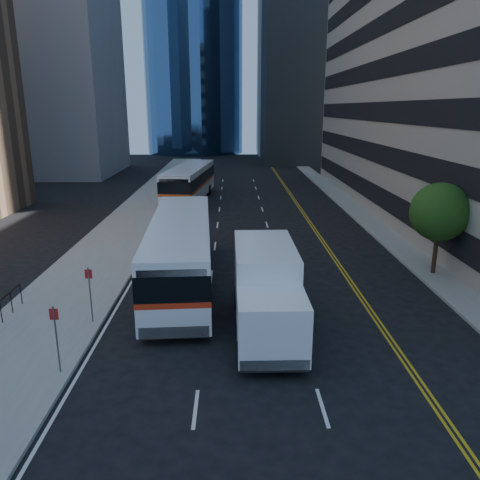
{
  "coord_description": "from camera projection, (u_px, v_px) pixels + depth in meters",
  "views": [
    {
      "loc": [
        -2.32,
        -16.69,
        9.09
      ],
      "look_at": [
        -1.93,
        5.58,
        2.8
      ],
      "focal_mm": 35.0,
      "sensor_mm": 36.0,
      "label": 1
    }
  ],
  "objects": [
    {
      "name": "midrise_west",
      "position": [
        42.0,
        44.0,
        63.37
      ],
      "size": [
        18.0,
        18.0,
        35.0
      ],
      "primitive_type": "cube",
      "color": "gray",
      "rests_on": "ground"
    },
    {
      "name": "street_tree",
      "position": [
        440.0,
        212.0,
        25.43
      ],
      "size": [
        3.2,
        3.2,
        5.1
      ],
      "color": "#332114",
      "rests_on": "sidewalk_east"
    },
    {
      "name": "sidewalk_east",
      "position": [
        356.0,
        210.0,
        42.75
      ],
      "size": [
        2.0,
        90.0,
        0.15
      ],
      "primitive_type": "cube",
      "color": "gray",
      "rests_on": "ground"
    },
    {
      "name": "sidewalk_west",
      "position": [
        142.0,
        211.0,
        42.42
      ],
      "size": [
        5.0,
        90.0,
        0.15
      ],
      "primitive_type": "cube",
      "color": "gray",
      "rests_on": "ground"
    },
    {
      "name": "ground",
      "position": [
        291.0,
        346.0,
        18.57
      ],
      "size": [
        160.0,
        160.0,
        0.0
      ],
      "primitive_type": "plane",
      "color": "black",
      "rests_on": "ground"
    },
    {
      "name": "bus_rear",
      "position": [
        190.0,
        182.0,
        47.14
      ],
      "size": [
        4.47,
        13.69,
        3.47
      ],
      "rotation": [
        0.0,
        0.0,
        -0.12
      ],
      "color": "white",
      "rests_on": "ground"
    },
    {
      "name": "bus_front",
      "position": [
        181.0,
        250.0,
        24.46
      ],
      "size": [
        3.76,
        13.82,
        3.53
      ],
      "rotation": [
        0.0,
        0.0,
        0.06
      ],
      "color": "white",
      "rests_on": "ground"
    },
    {
      "name": "box_truck",
      "position": [
        266.0,
        290.0,
        19.29
      ],
      "size": [
        2.62,
        7.35,
        3.51
      ],
      "rotation": [
        0.0,
        0.0,
        0.01
      ],
      "color": "white",
      "rests_on": "ground"
    }
  ]
}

